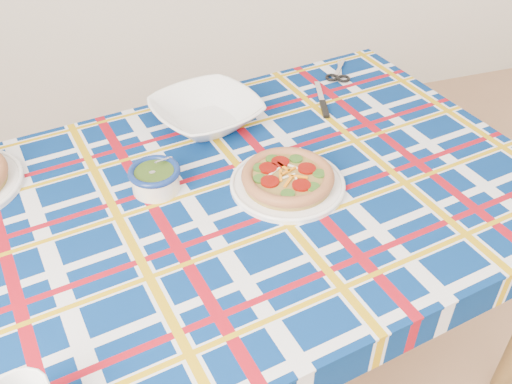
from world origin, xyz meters
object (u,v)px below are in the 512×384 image
object	(u,v)px
main_focaccia_plate	(288,177)
serving_bowl	(206,113)
pesto_bowl	(155,177)
dining_table	(227,221)

from	to	relation	value
main_focaccia_plate	serving_bowl	bearing A→B (deg)	108.88
main_focaccia_plate	serving_bowl	xyz separation A→B (m)	(-0.11, 0.32, 0.01)
main_focaccia_plate	serving_bowl	distance (m)	0.34
pesto_bowl	serving_bowl	size ratio (longest dim) A/B	0.43
dining_table	serving_bowl	world-z (taller)	serving_bowl
main_focaccia_plate	serving_bowl	size ratio (longest dim) A/B	1.00
dining_table	main_focaccia_plate	size ratio (longest dim) A/B	5.90
main_focaccia_plate	dining_table	bearing A→B (deg)	177.87
dining_table	main_focaccia_plate	world-z (taller)	main_focaccia_plate
dining_table	main_focaccia_plate	xyz separation A→B (m)	(0.15, -0.01, 0.10)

